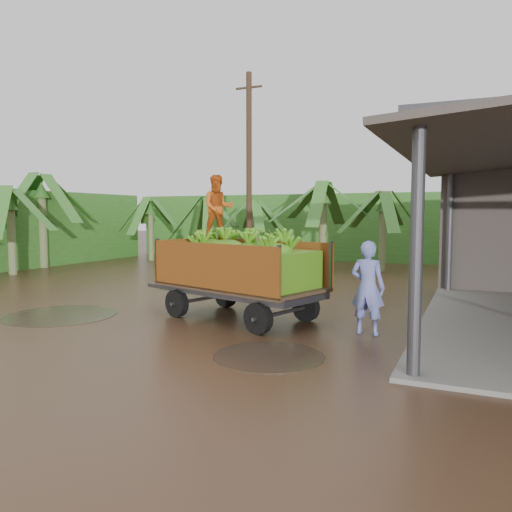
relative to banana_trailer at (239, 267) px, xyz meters
The scene contains 6 objects.
ground 1.76m from the banana_trailer, 139.81° to the left, with size 100.00×100.00×0.00m, color black.
hedge_north 17.07m from the banana_trailer, 99.95° to the left, with size 22.00×3.00×3.60m, color #2D661E.
banana_trailer is the anchor object (origin of this frame).
man_blue 3.14m from the banana_trailer, ahead, with size 0.72×0.47×1.97m, color #6E78C8.
utility_pole 10.25m from the banana_trailer, 113.33° to the left, with size 1.20×0.24×8.49m.
banana_plants 9.74m from the banana_trailer, 130.35° to the left, with size 25.55×20.43×4.43m.
Camera 1 is at (6.12, -11.45, 2.52)m, focal length 35.00 mm.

